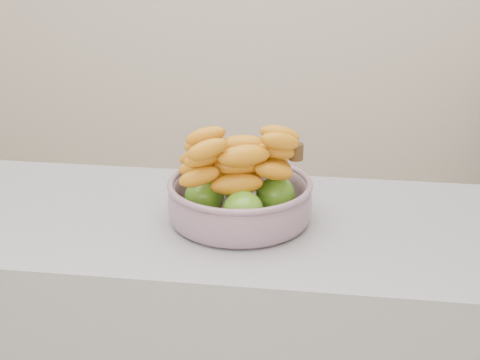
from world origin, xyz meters
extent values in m
cylinder|color=#919AAE|center=(0.27, -0.17, 0.91)|extent=(0.29, 0.29, 0.01)
torus|color=#919AAE|center=(0.27, -0.17, 0.99)|extent=(0.34, 0.34, 0.02)
sphere|color=#4D8817|center=(0.29, -0.26, 0.96)|extent=(0.09, 0.09, 0.09)
sphere|color=#4D8817|center=(0.36, -0.16, 0.96)|extent=(0.09, 0.09, 0.09)
sphere|color=#4D8817|center=(0.26, -0.09, 0.96)|extent=(0.09, 0.09, 0.09)
sphere|color=#4D8817|center=(0.19, -0.19, 0.96)|extent=(0.09, 0.09, 0.09)
ellipsoid|color=orange|center=(0.27, -0.23, 1.01)|extent=(0.22, 0.12, 0.05)
ellipsoid|color=orange|center=(0.26, -0.18, 1.01)|extent=(0.22, 0.09, 0.05)
ellipsoid|color=orange|center=(0.25, -0.12, 1.01)|extent=(0.22, 0.07, 0.05)
ellipsoid|color=orange|center=(0.28, -0.20, 1.05)|extent=(0.21, 0.13, 0.05)
ellipsoid|color=orange|center=(0.27, -0.15, 1.05)|extent=(0.21, 0.05, 0.05)
ellipsoid|color=orange|center=(0.28, -0.17, 1.08)|extent=(0.22, 0.09, 0.05)
ellipsoid|color=orange|center=(0.29, -0.23, 1.08)|extent=(0.21, 0.14, 0.05)
cylinder|color=#462F16|center=(0.40, -0.15, 1.07)|extent=(0.03, 0.03, 0.04)
camera|label=1|loc=(0.47, -1.58, 1.58)|focal=50.00mm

